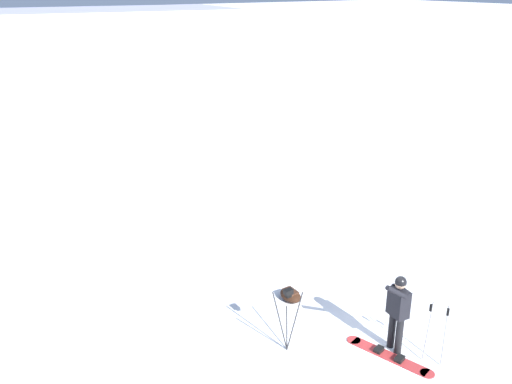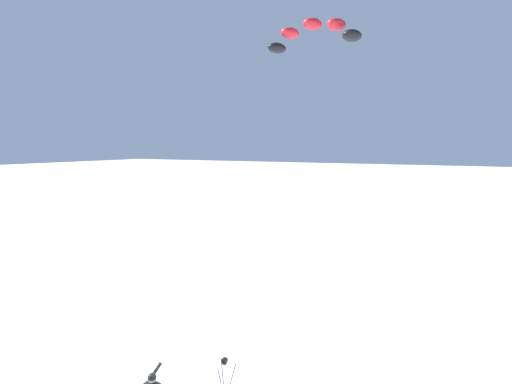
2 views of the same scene
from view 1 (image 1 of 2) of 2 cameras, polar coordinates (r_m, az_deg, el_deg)
The scene contains 7 objects.
ground_plane at distance 11.77m, azimuth 10.39°, elevation -14.57°, with size 300.00×300.00×0.00m, color white.
snowboarder at distance 11.07m, azimuth 14.35°, elevation -11.33°, with size 0.47×0.66×1.64m.
snowboard at distance 11.40m, azimuth 13.49°, elevation -16.01°, with size 1.76×0.75×0.10m.
gear_bag_large at distance 12.73m, azimuth 3.56°, elevation -10.50°, with size 0.60×0.41×0.25m.
camera_tripod at distance 10.76m, azimuth 3.28°, elevation -11.71°, with size 0.57×0.56×1.36m.
ski_poles at distance 11.16m, azimuth 18.12°, elevation -12.81°, with size 0.43×0.42×1.14m.
distant_ridge at distance 60.77m, azimuth -20.25°, elevation 15.24°, with size 17.62×37.74×3.99m.
Camera 1 is at (6.92, -6.69, 6.78)m, focal length 38.96 mm.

